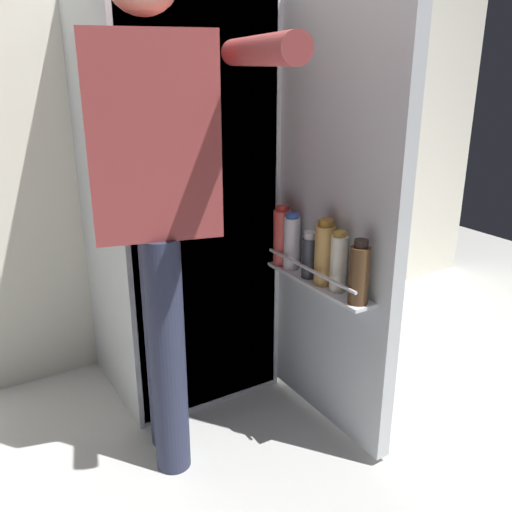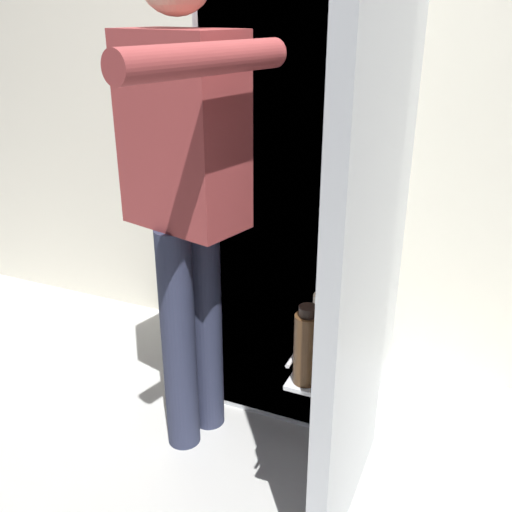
% 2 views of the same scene
% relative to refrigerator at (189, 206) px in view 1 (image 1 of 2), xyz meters
% --- Properties ---
extents(ground_plane, '(6.18, 6.18, 0.00)m').
position_rel_refrigerator_xyz_m(ground_plane, '(-0.03, -0.48, -0.80)').
color(ground_plane, silver).
extents(kitchen_wall, '(4.40, 0.10, 2.56)m').
position_rel_refrigerator_xyz_m(kitchen_wall, '(-0.03, 0.40, 0.48)').
color(kitchen_wall, silver).
rests_on(kitchen_wall, ground_plane).
extents(refrigerator, '(0.70, 1.23, 1.61)m').
position_rel_refrigerator_xyz_m(refrigerator, '(0.00, 0.00, 0.00)').
color(refrigerator, silver).
rests_on(refrigerator, ground_plane).
extents(person, '(0.55, 0.76, 1.70)m').
position_rel_refrigerator_xyz_m(person, '(-0.29, -0.42, 0.21)').
color(person, '#2D334C').
rests_on(person, ground_plane).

